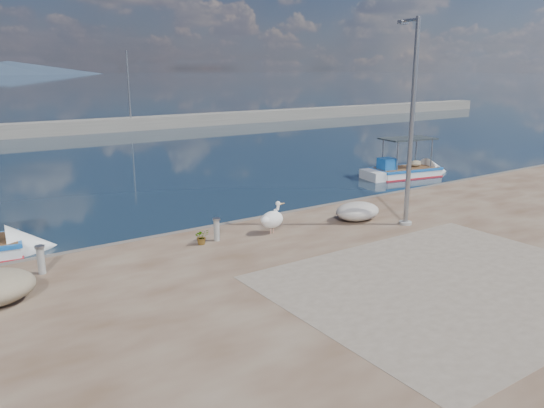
% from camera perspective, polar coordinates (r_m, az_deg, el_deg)
% --- Properties ---
extents(ground, '(1400.00, 1400.00, 0.00)m').
position_cam_1_polar(ground, '(15.92, 7.80, -7.35)').
color(ground, '#162635').
rests_on(ground, ground).
extents(quay, '(44.00, 22.00, 0.50)m').
position_cam_1_polar(quay, '(12.49, 27.14, -14.01)').
color(quay, '#503522').
rests_on(quay, ground).
extents(quay_patch, '(9.00, 7.00, 0.01)m').
position_cam_1_polar(quay_patch, '(14.58, 18.84, -7.98)').
color(quay_patch, gray).
rests_on(quay_patch, quay).
extents(breakwater, '(120.00, 2.20, 7.50)m').
position_cam_1_polar(breakwater, '(52.13, -23.28, 7.43)').
color(breakwater, gray).
rests_on(breakwater, ground).
extents(boat_right, '(5.46, 2.60, 2.52)m').
position_cam_1_polar(boat_right, '(30.49, 14.11, 3.24)').
color(boat_right, white).
rests_on(boat_right, ground).
extents(pelican, '(1.12, 0.67, 1.06)m').
position_cam_1_polar(pelican, '(17.64, 0.05, -1.62)').
color(pelican, tan).
rests_on(pelican, quay).
extents(lamp_post, '(0.44, 0.96, 7.00)m').
position_cam_1_polar(lamp_post, '(18.77, 14.69, 7.61)').
color(lamp_post, gray).
rests_on(lamp_post, quay).
extents(bollard_near, '(0.25, 0.25, 0.75)m').
position_cam_1_polar(bollard_near, '(17.01, -5.98, -2.63)').
color(bollard_near, gray).
rests_on(bollard_near, quay).
extents(bollard_far, '(0.26, 0.26, 0.79)m').
position_cam_1_polar(bollard_far, '(15.52, -23.61, -5.39)').
color(bollard_far, gray).
rests_on(bollard_far, quay).
extents(potted_plant, '(0.53, 0.48, 0.50)m').
position_cam_1_polar(potted_plant, '(16.77, -7.56, -3.49)').
color(potted_plant, '#33722D').
rests_on(potted_plant, quay).
extents(net_pile_d, '(1.73, 1.30, 0.65)m').
position_cam_1_polar(net_pile_d, '(19.50, 9.17, -0.78)').
color(net_pile_d, '#BDB7AF').
rests_on(net_pile_d, quay).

